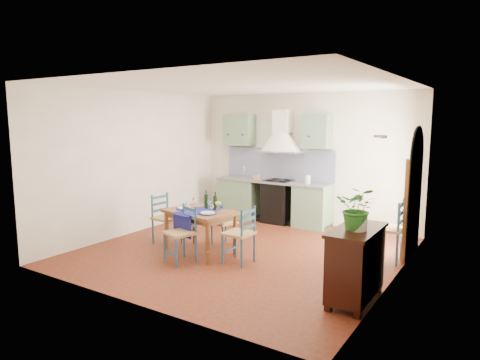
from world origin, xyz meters
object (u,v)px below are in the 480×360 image
object	(u,v)px
sideboard	(355,262)
chair_near	(182,233)
dining_table	(200,215)
potted_plant	(358,208)

from	to	relation	value
sideboard	chair_near	bearing A→B (deg)	-179.65
dining_table	potted_plant	size ratio (longest dim) A/B	2.36
potted_plant	dining_table	bearing A→B (deg)	168.55
dining_table	potted_plant	xyz separation A→B (m)	(2.84, -0.58, 0.55)
chair_near	sideboard	world-z (taller)	sideboard
chair_near	sideboard	bearing A→B (deg)	0.35
sideboard	dining_table	bearing A→B (deg)	169.93
chair_near	sideboard	xyz separation A→B (m)	(2.78, 0.02, 0.04)
potted_plant	chair_near	bearing A→B (deg)	178.81
chair_near	potted_plant	distance (m)	2.90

